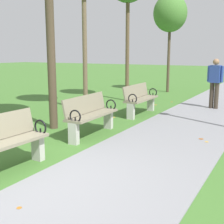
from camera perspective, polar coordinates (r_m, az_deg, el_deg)
ground_plane at (r=4.74m, az=-16.09°, el=-12.20°), size 80.00×80.00×0.00m
park_bench_2 at (r=6.79m, az=-4.05°, el=-0.42°), size 0.52×1.61×0.90m
park_bench_3 at (r=9.12m, az=5.26°, el=2.53°), size 0.48×1.60×0.90m
tree_5 at (r=14.62m, az=10.84°, el=17.62°), size 1.52×1.52×4.40m
pedestrian_walking at (r=10.51m, az=18.72°, el=5.55°), size 0.52×0.27×1.62m
scattered_leaves at (r=8.40m, az=11.31°, el=-1.65°), size 4.33×9.13×0.02m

